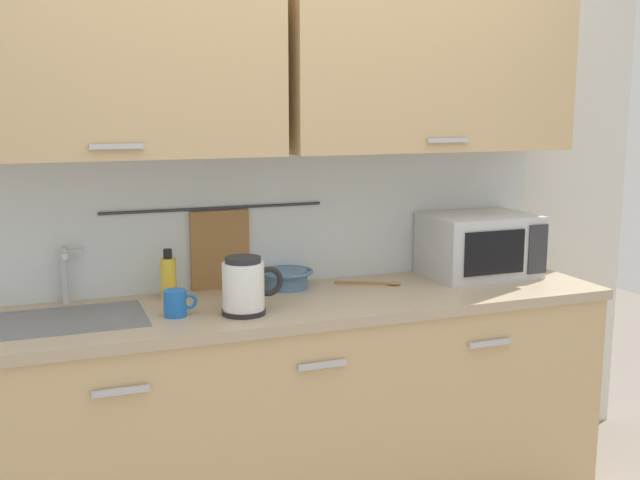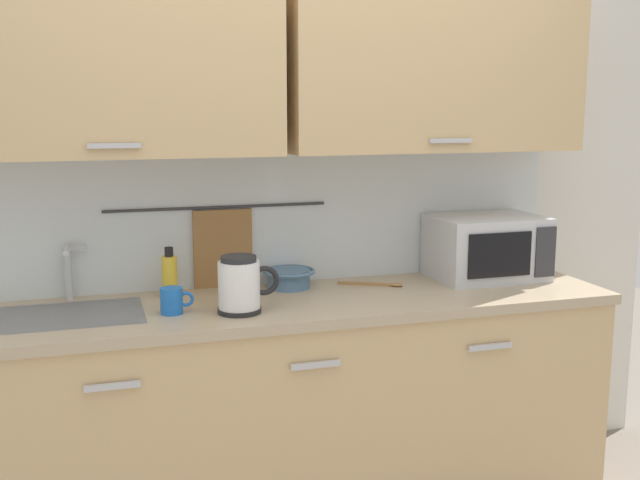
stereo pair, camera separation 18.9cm
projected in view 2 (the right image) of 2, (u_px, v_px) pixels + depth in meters
The scene contains 9 objects.
counter_unit at pixel (290, 408), 2.98m from camera, with size 2.53×0.64×0.90m.
back_wall_assembly at pixel (276, 134), 3.02m from camera, with size 3.70×0.41×2.50m.
sink_faucet at pixel (68, 264), 2.86m from camera, with size 0.09×0.17×0.22m.
microwave at pixel (486, 247), 3.24m from camera, with size 0.46×0.35×0.27m.
electric_kettle at pixel (240, 285), 2.70m from camera, with size 0.23×0.16×0.21m.
dish_soap_bottle at pixel (170, 275), 2.93m from camera, with size 0.06×0.06×0.20m.
mug_near_sink at pixel (172, 301), 2.70m from camera, with size 0.12×0.08×0.09m.
mixing_bowl at pixel (289, 277), 3.08m from camera, with size 0.21×0.21×0.08m.
wooden_spoon at pixel (379, 284), 3.12m from camera, with size 0.26×0.15×0.01m.
Camera 2 is at (-0.73, -2.43, 1.64)m, focal length 42.38 mm.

